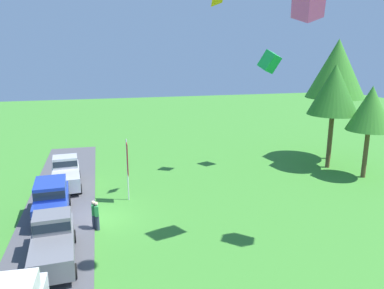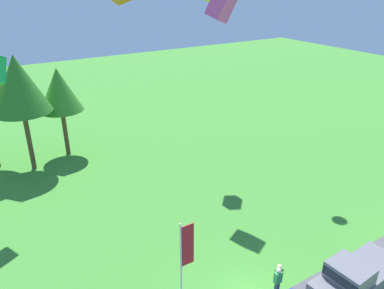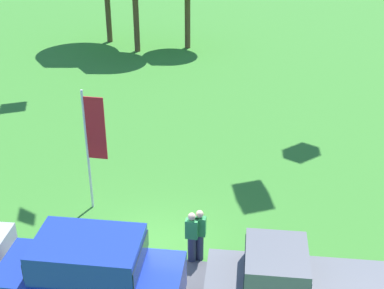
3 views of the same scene
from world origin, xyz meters
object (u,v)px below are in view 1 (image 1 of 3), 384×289
Objects in this scene: car_pickup_by_flagpole at (66,173)px; kite_box_topmost at (269,62)px; kite_diamond_high_right at (215,0)px; car_suv_mid_row at (51,198)px; car_pickup_far_end at (53,240)px; tree_right_of_center at (334,90)px; kite_box_mid_center at (309,1)px; tree_lone_near at (371,109)px; flag_banner at (127,163)px; person_on_lawn at (97,216)px; person_beside_suv at (94,214)px; tree_far_left at (337,69)px.

car_pickup_by_flagpole is 18.50m from kite_box_topmost.
car_pickup_by_flagpole is 5.16× the size of kite_diamond_high_right.
car_pickup_far_end is (5.14, 0.61, -0.19)m from car_suv_mid_row.
tree_right_of_center is 13.74m from kite_diamond_high_right.
kite_box_mid_center is 1.53× the size of kite_diamond_high_right.
tree_lone_near is 1.72× the size of flag_banner.
person_on_lawn is 0.23× the size of tree_lone_near.
car_pickup_far_end reaches higher than person_beside_suv.
kite_diamond_high_right reaches higher than tree_far_left.
flag_banner is (5.88, -19.23, -5.64)m from tree_far_left.
person_beside_suv is 1.00× the size of person_on_lawn.
car_pickup_by_flagpole is at bearing -179.05° from car_pickup_far_end.
tree_far_left is 7.21× the size of kite_box_mid_center.
tree_lone_near is at bearing 126.67° from kite_box_mid_center.
tree_right_of_center is (-7.30, 19.60, 5.88)m from person_on_lawn.
kite_box_topmost reaches higher than car_suv_mid_row.
flag_banner is (-6.64, 4.13, 1.60)m from car_pickup_far_end.
kite_box_topmost reaches higher than tree_right_of_center.
kite_box_mid_center is at bearing 17.52° from kite_diamond_high_right.
car_pickup_by_flagpole is 1.20× the size of flag_banner.
kite_diamond_high_right reaches higher than person_beside_suv.
kite_box_mid_center reaches higher than car_suv_mid_row.
car_pickup_far_end is at bearing -64.93° from tree_right_of_center.
car_suv_mid_row reaches higher than person_on_lawn.
car_suv_mid_row is at bearing -72.40° from flag_banner.
tree_far_left reaches higher than flag_banner.
kite_box_topmost is (-6.76, 17.09, 7.74)m from car_suv_mid_row.
car_pickup_by_flagpole is 3.00× the size of person_on_lawn.
person_beside_suv is at bearing 148.12° from car_pickup_far_end.
flag_banner is at bearing -132.46° from kite_box_mid_center.
kite_box_mid_center is at bearing 47.54° from flag_banner.
car_pickup_by_flagpole is 0.47× the size of tree_far_left.
car_pickup_by_flagpole is 23.76m from tree_lone_near.
person_beside_suv is at bearing -70.22° from tree_right_of_center.
flag_banner reaches higher than car_pickup_by_flagpole.
tree_right_of_center is at bearing 70.96° from kite_box_topmost.
kite_box_topmost is (-11.90, 16.49, 7.93)m from car_pickup_far_end.
tree_far_left is at bearing 107.00° from flag_banner.
car_suv_mid_row is 0.43× the size of tree_far_left.
car_pickup_far_end is at bearing -35.89° from person_on_lawn.
person_beside_suv is 15.82m from kite_box_mid_center.
person_beside_suv is at bearing -79.01° from tree_lone_near.
tree_far_left is 6.94m from kite_box_topmost.
tree_far_left is 17.76m from kite_box_mid_center.
flag_banner reaches higher than car_suv_mid_row.
kite_box_topmost reaches higher than car_pickup_by_flagpole.
car_pickup_far_end is 1.19× the size of flag_banner.
tree_right_of_center is 18.30m from flag_banner.
tree_far_left is 6.11m from tree_lone_near.
kite_box_topmost reaches higher than car_pickup_far_end.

